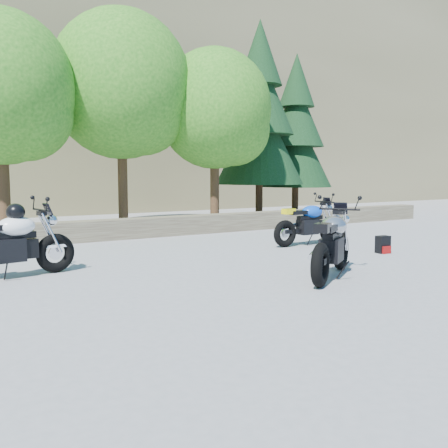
{
  "coord_description": "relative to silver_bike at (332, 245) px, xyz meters",
  "views": [
    {
      "loc": [
        -4.47,
        -6.48,
        1.65
      ],
      "look_at": [
        0.2,
        1.0,
        0.75
      ],
      "focal_mm": 40.0,
      "sensor_mm": 36.0,
      "label": 1
    }
  ],
  "objects": [
    {
      "name": "ground",
      "position": [
        -1.1,
        0.78,
        -0.52
      ],
      "size": [
        90.0,
        90.0,
        0.0
      ],
      "primitive_type": "plane",
      "color": "gray",
      "rests_on": "ground"
    },
    {
      "name": "stone_wall",
      "position": [
        -1.1,
        6.28,
        -0.27
      ],
      "size": [
        22.0,
        0.55,
        0.5
      ],
      "primitive_type": "cube",
      "color": "brown",
      "rests_on": "ground"
    },
    {
      "name": "hillside",
      "position": [
        1.9,
        28.78,
        6.98
      ],
      "size": [
        80.0,
        30.0,
        15.0
      ],
      "primitive_type": "cube",
      "color": "brown",
      "rests_on": "ground"
    },
    {
      "name": "tree_decid_left",
      "position": [
        -3.49,
        7.92,
        3.11
      ],
      "size": [
        3.67,
        3.67,
        5.62
      ],
      "color": "#382314",
      "rests_on": "ground"
    },
    {
      "name": "tree_decid_mid",
      "position": [
        -0.19,
        8.32,
        3.52
      ],
      "size": [
        4.08,
        4.08,
        6.24
      ],
      "color": "#382314",
      "rests_on": "ground"
    },
    {
      "name": "tree_decid_right",
      "position": [
        2.61,
        7.72,
        2.98
      ],
      "size": [
        3.54,
        3.54,
        5.41
      ],
      "color": "#382314",
      "rests_on": "ground"
    },
    {
      "name": "conifer_near",
      "position": [
        5.1,
        8.98,
        3.16
      ],
      "size": [
        3.17,
        3.17,
        7.06
      ],
      "color": "#382314",
      "rests_on": "ground"
    },
    {
      "name": "conifer_far",
      "position": [
        7.3,
        9.58,
        2.75
      ],
      "size": [
        2.82,
        2.82,
        6.27
      ],
      "color": "#382314",
      "rests_on": "ground"
    },
    {
      "name": "silver_bike",
      "position": [
        0.0,
        0.0,
        0.0
      ],
      "size": [
        1.87,
        1.31,
        1.07
      ],
      "rotation": [
        0.0,
        0.0,
        0.59
      ],
      "color": "black",
      "rests_on": "ground"
    },
    {
      "name": "white_bike",
      "position": [
        -4.35,
        2.63,
        0.06
      ],
      "size": [
        2.13,
        0.67,
        1.18
      ],
      "rotation": [
        0.0,
        0.0,
        0.15
      ],
      "color": "black",
      "rests_on": "ground"
    },
    {
      "name": "blue_bike",
      "position": [
        2.15,
        2.97,
        -0.04
      ],
      "size": [
        1.99,
        0.63,
        1.0
      ],
      "rotation": [
        0.0,
        0.0,
        0.01
      ],
      "color": "black",
      "rests_on": "ground"
    },
    {
      "name": "backpack",
      "position": [
        2.64,
        1.22,
        -0.35
      ],
      "size": [
        0.28,
        0.25,
        0.36
      ],
      "rotation": [
        0.0,
        0.0,
        -0.1
      ],
      "color": "black",
      "rests_on": "ground"
    }
  ]
}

